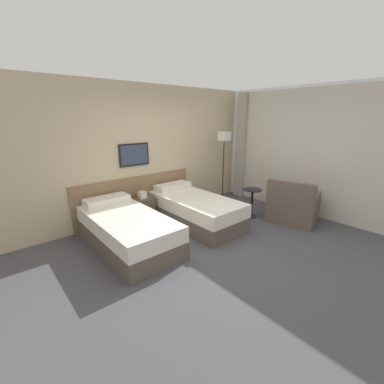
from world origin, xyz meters
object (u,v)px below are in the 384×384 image
object	(u,v)px
floor_lamp	(224,145)
nightstand	(143,209)
side_table	(252,198)
bed_near_door	(127,230)
armchair	(292,208)
bed_near_window	(195,210)

from	to	relation	value
floor_lamp	nightstand	bearing A→B (deg)	172.45
nightstand	side_table	bearing A→B (deg)	-34.70
bed_near_door	armchair	bearing A→B (deg)	-21.62
nightstand	floor_lamp	bearing A→B (deg)	-7.55
bed_near_door	armchair	distance (m)	3.30
bed_near_door	bed_near_window	xyz separation A→B (m)	(1.48, 0.00, 0.00)
bed_near_window	armchair	distance (m)	2.00
bed_near_door	side_table	size ratio (longest dim) A/B	3.23
nightstand	armchair	size ratio (longest dim) A/B	0.59
bed_near_door	nightstand	xyz separation A→B (m)	(0.74, 0.76, -0.02)
side_table	bed_near_window	bearing A→B (deg)	154.63
nightstand	bed_near_door	bearing A→B (deg)	-134.23
side_table	armchair	xyz separation A→B (m)	(0.45, -0.68, -0.14)
floor_lamp	side_table	world-z (taller)	floor_lamp
armchair	nightstand	bearing A→B (deg)	34.91
bed_near_door	side_table	bearing A→B (deg)	-11.63
bed_near_door	armchair	world-z (taller)	armchair
bed_near_door	armchair	size ratio (longest dim) A/B	1.85
nightstand	armchair	world-z (taller)	armchair
bed_near_window	armchair	size ratio (longest dim) A/B	1.85
floor_lamp	armchair	distance (m)	2.06
bed_near_door	nightstand	bearing A→B (deg)	45.77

